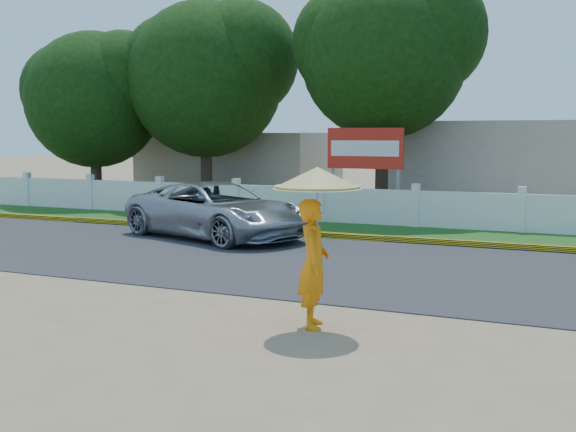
# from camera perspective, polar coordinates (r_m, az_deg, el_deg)

# --- Properties ---
(ground) EXTENTS (120.00, 120.00, 0.00)m
(ground) POSITION_cam_1_polar(r_m,az_deg,el_deg) (11.34, -4.18, -7.59)
(ground) COLOR #9E8460
(ground) RESTS_ON ground
(road) EXTENTS (60.00, 7.00, 0.02)m
(road) POSITION_cam_1_polar(r_m,az_deg,el_deg) (15.36, 3.84, -3.82)
(road) COLOR #38383A
(road) RESTS_ON ground
(grass_verge) EXTENTS (60.00, 3.50, 0.03)m
(grass_verge) POSITION_cam_1_polar(r_m,az_deg,el_deg) (20.30, 9.01, -1.34)
(grass_verge) COLOR #2D601E
(grass_verge) RESTS_ON ground
(curb) EXTENTS (40.00, 0.18, 0.16)m
(curb) POSITION_cam_1_polar(r_m,az_deg,el_deg) (18.67, 7.64, -1.80)
(curb) COLOR yellow
(curb) RESTS_ON ground
(fence) EXTENTS (40.00, 0.10, 1.10)m
(fence) POSITION_cam_1_polar(r_m,az_deg,el_deg) (21.63, 10.04, 0.55)
(fence) COLOR silver
(fence) RESTS_ON ground
(building_near) EXTENTS (10.00, 6.00, 3.20)m
(building_near) POSITION_cam_1_polar(r_m,az_deg,el_deg) (27.78, 19.59, 3.75)
(building_near) COLOR #B7AD99
(building_near) RESTS_ON ground
(building_far) EXTENTS (8.00, 5.00, 2.80)m
(building_far) POSITION_cam_1_polar(r_m,az_deg,el_deg) (32.50, -3.81, 4.11)
(building_far) COLOR #B7AD99
(building_far) RESTS_ON ground
(vehicle) EXTENTS (5.88, 4.09, 1.49)m
(vehicle) POSITION_cam_1_polar(r_m,az_deg,el_deg) (19.16, -5.68, 0.45)
(vehicle) COLOR #9EA0A6
(vehicle) RESTS_ON ground
(monk_with_parasol) EXTENTS (1.27, 1.27, 2.30)m
(monk_with_parasol) POSITION_cam_1_polar(r_m,az_deg,el_deg) (10.19, 2.17, -0.60)
(monk_with_parasol) COLOR orange
(monk_with_parasol) RESTS_ON ground
(billboard) EXTENTS (2.50, 0.13, 2.95)m
(billboard) POSITION_cam_1_polar(r_m,az_deg,el_deg) (23.12, 6.10, 4.94)
(billboard) COLOR gray
(billboard) RESTS_ON ground
(tree_row) EXTENTS (35.66, 7.37, 8.45)m
(tree_row) POSITION_cam_1_polar(r_m,az_deg,el_deg) (24.36, 15.47, 11.43)
(tree_row) COLOR #473828
(tree_row) RESTS_ON ground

